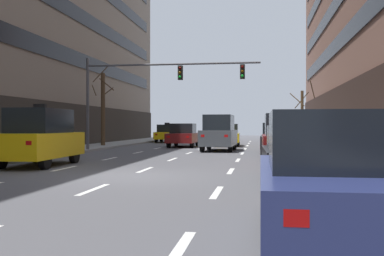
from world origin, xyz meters
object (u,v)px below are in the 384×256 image
taxi_driving_4 (227,135)px  traffic_signal_0 (151,82)px  car_parked_3 (278,139)px  car_driving_0 (219,133)px  street_tree_0 (302,115)px  car_driving_1 (184,135)px  car_parked_0 (336,180)px  taxi_driving_2 (40,137)px  pedestrian_0 (349,134)px  car_parked_1 (296,154)px  street_tree_1 (103,108)px  car_parked_2 (284,139)px  taxi_driving_3 (167,134)px

taxi_driving_4 → traffic_signal_0: traffic_signal_0 is taller
car_parked_3 → traffic_signal_0: traffic_signal_0 is taller
car_driving_0 → street_tree_0: bearing=56.7°
car_driving_0 → car_parked_3: size_ratio=1.01×
car_driving_1 → car_parked_0: (6.58, -26.76, 0.00)m
taxi_driving_2 → car_parked_0: taxi_driving_2 is taller
car_parked_0 → pedestrian_0: (3.46, 17.74, 0.26)m
car_parked_0 → pedestrian_0: 18.08m
taxi_driving_4 → car_parked_1: (3.50, -21.88, -0.07)m
car_parked_1 → street_tree_1: bearing=123.3°
car_parked_0 → traffic_signal_0: (-7.49, 20.34, 3.34)m
car_parked_3 → pedestrian_0: 3.81m
car_parked_0 → car_parked_3: car_parked_0 is taller
car_parked_2 → taxi_driving_3: bearing=112.7°
car_driving_1 → traffic_signal_0: bearing=-98.0°
taxi_driving_4 → traffic_signal_0: size_ratio=0.43×
car_parked_2 → street_tree_0: bearing=82.7°
car_parked_0 → street_tree_1: size_ratio=0.78×
taxi_driving_3 → street_tree_1: bearing=-104.8°
car_parked_0 → traffic_signal_0: size_ratio=0.44×
car_driving_0 → traffic_signal_0: traffic_signal_0 is taller
car_driving_1 → car_parked_0: 27.56m
car_parked_0 → taxi_driving_3: bearing=105.1°
traffic_signal_0 → street_tree_1: street_tree_1 is taller
traffic_signal_0 → car_parked_0: bearing=-69.8°
taxi_driving_4 → car_parked_3: taxi_driving_4 is taller
taxi_driving_3 → car_parked_1: bearing=-71.5°
street_tree_1 → taxi_driving_2: bearing=-79.2°
taxi_driving_2 → car_parked_1: (9.44, -3.70, -0.33)m
car_parked_1 → pedestrian_0: pedestrian_0 is taller
taxi_driving_2 → traffic_signal_0: traffic_signal_0 is taller
car_driving_0 → taxi_driving_2: taxi_driving_2 is taller
taxi_driving_2 → traffic_signal_0: 10.57m
traffic_signal_0 → street_tree_1: (-4.85, 5.17, -1.32)m
car_parked_1 → street_tree_1: street_tree_1 is taller
car_driving_0 → car_driving_1: bearing=122.6°
car_driving_1 → pedestrian_0: size_ratio=2.73×
car_driving_1 → car_parked_3: size_ratio=1.00×
car_driving_1 → pedestrian_0: pedestrian_0 is taller
car_parked_0 → car_parked_1: 6.72m
taxi_driving_3 → street_tree_1: 10.68m
car_parked_2 → street_tree_1: bearing=133.7°
street_tree_0 → car_parked_3: bearing=-101.5°
taxi_driving_2 → car_parked_2: bearing=13.1°
car_parked_1 → street_tree_0: 24.32m
car_driving_0 → street_tree_0: 10.74m
car_driving_0 → taxi_driving_3: bearing=114.2°
car_parked_2 → car_parked_0: bearing=-90.0°
taxi_driving_2 → taxi_driving_4: taxi_driving_2 is taller
taxi_driving_2 → traffic_signal_0: bearing=78.8°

